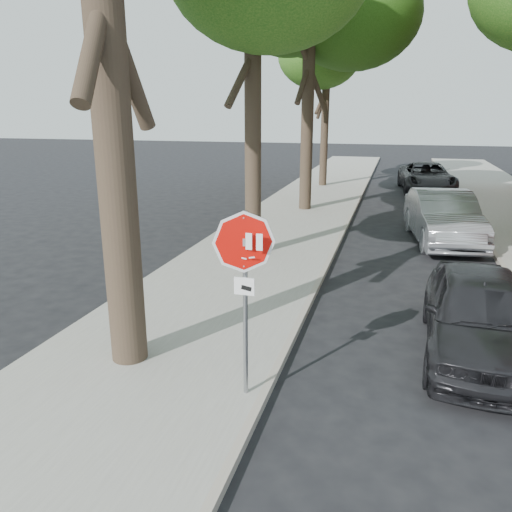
{
  "coord_description": "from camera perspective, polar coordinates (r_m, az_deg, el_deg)",
  "views": [
    {
      "loc": [
        1.12,
        -5.95,
        3.93
      ],
      "look_at": [
        -0.63,
        0.28,
        2.05
      ],
      "focal_mm": 35.0,
      "sensor_mm": 36.0,
      "label": 1
    }
  ],
  "objects": [
    {
      "name": "tree_far",
      "position": [
        27.53,
        8.19,
        22.86
      ],
      "size": [
        5.29,
        4.91,
        9.33
      ],
      "color": "black",
      "rests_on": "sidewalk_left"
    },
    {
      "name": "car_d",
      "position": [
        27.01,
        18.92,
        8.5
      ],
      "size": [
        2.92,
        5.48,
        1.46
      ],
      "primitive_type": "imported",
      "rotation": [
        0.0,
        0.0,
        0.09
      ],
      "color": "black",
      "rests_on": "ground"
    },
    {
      "name": "curb_left",
      "position": [
        18.43,
        10.46,
        3.79
      ],
      "size": [
        0.12,
        55.0,
        0.13
      ],
      "primitive_type": "cube",
      "color": "#9E9384",
      "rests_on": "ground"
    },
    {
      "name": "sidewalk_left",
      "position": [
        18.72,
        4.2,
        4.19
      ],
      "size": [
        4.0,
        55.0,
        0.12
      ],
      "primitive_type": "cube",
      "color": "gray",
      "rests_on": "ground"
    },
    {
      "name": "curb_right",
      "position": [
        18.58,
        24.09,
        2.74
      ],
      "size": [
        0.12,
        55.0,
        0.13
      ],
      "primitive_type": "cube",
      "color": "#9E9384",
      "rests_on": "ground"
    },
    {
      "name": "ground",
      "position": [
        7.22,
        4.41,
        -16.85
      ],
      "size": [
        120.0,
        120.0,
        0.0
      ],
      "primitive_type": "plane",
      "color": "black",
      "rests_on": "ground"
    },
    {
      "name": "car_a",
      "position": [
        9.05,
        24.12,
        -6.08
      ],
      "size": [
        1.87,
        4.29,
        1.44
      ],
      "primitive_type": "imported",
      "rotation": [
        0.0,
        0.0,
        -0.04
      ],
      "color": "black",
      "rests_on": "ground"
    },
    {
      "name": "stop_sign",
      "position": [
        6.51,
        -1.32,
        -1.54
      ],
      "size": [
        0.76,
        0.34,
        2.61
      ],
      "color": "gray",
      "rests_on": "sidewalk_left"
    },
    {
      "name": "car_b",
      "position": [
        16.46,
        20.59,
        4.15
      ],
      "size": [
        2.31,
        5.01,
        1.59
      ],
      "primitive_type": "imported",
      "rotation": [
        0.0,
        0.0,
        0.13
      ],
      "color": "gray",
      "rests_on": "ground"
    }
  ]
}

